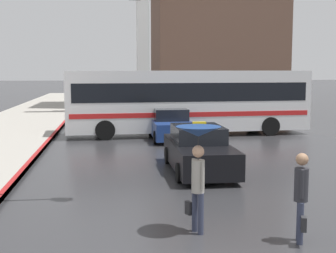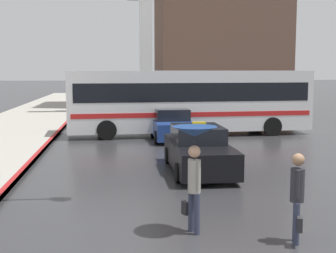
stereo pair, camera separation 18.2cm
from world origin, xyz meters
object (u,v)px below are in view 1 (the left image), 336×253
(sedan_red, at_px, (171,125))
(traffic_light, at_px, (41,31))
(city_bus, at_px, (188,99))
(pedestrian_with_umbrella, at_px, (198,150))
(pedestrian_man, at_px, (301,192))
(taxi, at_px, (199,151))

(sedan_red, relative_size, traffic_light, 0.66)
(sedan_red, bearing_deg, traffic_light, 67.22)
(city_bus, xyz_separation_m, pedestrian_with_umbrella, (-2.26, -14.75, -0.12))
(pedestrian_man, distance_m, traffic_light, 6.94)
(sedan_red, xyz_separation_m, pedestrian_with_umbrella, (-1.14, -13.11, 1.05))
(taxi, relative_size, pedestrian_with_umbrella, 2.10)
(city_bus, relative_size, pedestrian_man, 7.14)
(sedan_red, height_order, pedestrian_man, pedestrian_man)
(taxi, bearing_deg, traffic_light, 37.73)
(sedan_red, xyz_separation_m, city_bus, (1.12, 1.64, 1.16))
(city_bus, relative_size, pedestrian_with_umbrella, 5.69)
(sedan_red, bearing_deg, taxi, 89.97)
(city_bus, height_order, pedestrian_with_umbrella, city_bus)
(city_bus, bearing_deg, taxi, 169.21)
(sedan_red, height_order, pedestrian_with_umbrella, pedestrian_with_umbrella)
(sedan_red, distance_m, pedestrian_man, 13.92)
(sedan_red, relative_size, city_bus, 0.32)
(city_bus, relative_size, traffic_light, 2.05)
(taxi, bearing_deg, city_bus, -97.22)
(traffic_light, bearing_deg, city_bus, 65.54)
(traffic_light, bearing_deg, pedestrian_man, -30.97)
(traffic_light, bearing_deg, pedestrian_with_umbrella, -35.03)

